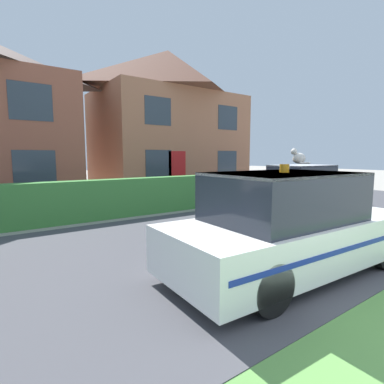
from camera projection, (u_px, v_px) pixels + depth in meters
road_strip at (195, 246)px, 6.19m from camera, size 28.00×6.35×0.01m
garden_hedge at (136, 196)px, 9.48m from camera, size 12.51×0.50×1.17m
police_car at (290, 226)px, 4.72m from camera, size 4.41×1.90×1.72m
cat at (298, 157)px, 4.73m from camera, size 0.24×0.27×0.25m
neighbour_car_far at (305, 186)px, 11.20m from camera, size 4.23×1.83×1.52m
house_right at (169, 119)px, 17.44m from camera, size 8.40×5.62×7.83m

